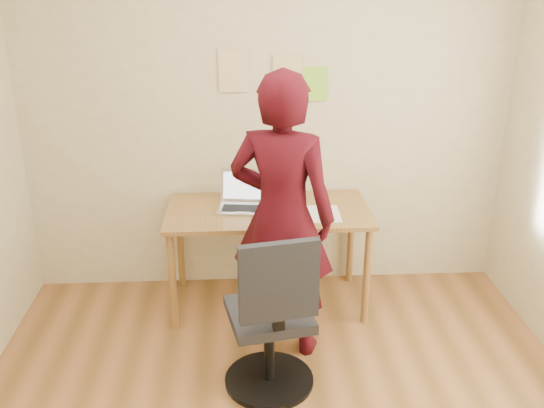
{
  "coord_description": "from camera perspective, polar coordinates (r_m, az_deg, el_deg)",
  "views": [
    {
      "loc": [
        -0.21,
        -2.49,
        2.32
      ],
      "look_at": [
        -0.01,
        0.95,
        0.95
      ],
      "focal_mm": 40.0,
      "sensor_mm": 36.0,
      "label": 1
    }
  ],
  "objects": [
    {
      "name": "wall_note_right",
      "position": [
        4.33,
        4.05,
        11.19
      ],
      "size": [
        0.18,
        0.0,
        0.24
      ],
      "primitive_type": "cube",
      "color": "#88D630",
      "rests_on": "room"
    },
    {
      "name": "room",
      "position": [
        2.68,
        1.44,
        0.44
      ],
      "size": [
        3.58,
        3.58,
        2.78
      ],
      "color": "brown",
      "rests_on": "ground"
    },
    {
      "name": "wall_note_mid",
      "position": [
        4.3,
        1.48,
        11.84
      ],
      "size": [
        0.21,
        0.0,
        0.3
      ],
      "primitive_type": "cube",
      "color": "#D5B87F",
      "rests_on": "room"
    },
    {
      "name": "phone",
      "position": [
        4.04,
        2.93,
        -1.3
      ],
      "size": [
        0.1,
        0.12,
        0.01
      ],
      "rotation": [
        0.0,
        0.0,
        0.48
      ],
      "color": "black",
      "rests_on": "desk"
    },
    {
      "name": "office_chair",
      "position": [
        3.46,
        -0.01,
        -11.37
      ],
      "size": [
        0.53,
        0.54,
        1.01
      ],
      "rotation": [
        0.0,
        0.0,
        0.2
      ],
      "color": "black",
      "rests_on": "ground"
    },
    {
      "name": "paper_sheet",
      "position": [
        4.12,
        4.92,
        -0.91
      ],
      "size": [
        0.22,
        0.31,
        0.0
      ],
      "primitive_type": "cube",
      "rotation": [
        0.0,
        0.0,
        -0.02
      ],
      "color": "white",
      "rests_on": "desk"
    },
    {
      "name": "person",
      "position": [
        3.65,
        0.94,
        -1.25
      ],
      "size": [
        0.76,
        0.63,
        1.79
      ],
      "primitive_type": "imported",
      "rotation": [
        0.0,
        0.0,
        2.79
      ],
      "color": "#37070E",
      "rests_on": "ground"
    },
    {
      "name": "wall_note_left",
      "position": [
        4.28,
        -3.62,
        12.43
      ],
      "size": [
        0.21,
        0.0,
        0.3
      ],
      "primitive_type": "cube",
      "color": "#D5B87F",
      "rests_on": "room"
    },
    {
      "name": "laptop",
      "position": [
        4.21,
        -2.78,
        0.37
      ],
      "size": [
        0.37,
        0.33,
        0.24
      ],
      "rotation": [
        0.0,
        0.0,
        -0.13
      ],
      "color": "#B0AFB7",
      "rests_on": "desk"
    },
    {
      "name": "desk",
      "position": [
        4.21,
        -0.37,
        -1.59
      ],
      "size": [
        1.4,
        0.7,
        0.74
      ],
      "color": "olive",
      "rests_on": "ground"
    }
  ]
}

